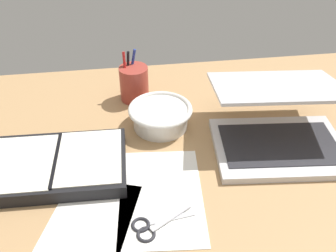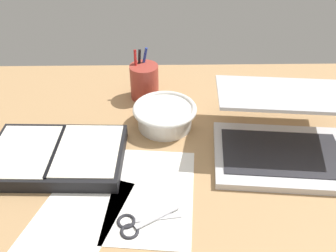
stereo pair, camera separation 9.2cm
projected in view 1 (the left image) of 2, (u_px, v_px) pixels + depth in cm
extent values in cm
cube|color=tan|center=(181.00, 162.00, 93.25)|extent=(140.00, 100.00, 2.00)
cube|color=silver|center=(279.00, 147.00, 94.88)|extent=(34.81, 26.39, 1.80)
cube|color=#232328|center=(280.00, 144.00, 94.26)|extent=(30.28, 19.50, 0.24)
cube|color=silver|center=(277.00, 86.00, 94.91)|extent=(34.79, 26.08, 5.44)
cube|color=silver|center=(278.00, 87.00, 94.60)|extent=(31.95, 23.45, 4.51)
cylinder|color=silver|center=(160.00, 118.00, 101.90)|extent=(14.77, 14.77, 5.55)
torus|color=silver|center=(160.00, 109.00, 100.23)|extent=(17.37, 17.37, 1.39)
cylinder|color=#9E382D|center=(134.00, 84.00, 111.60)|extent=(8.52, 8.52, 10.55)
cylinder|color=black|center=(128.00, 73.00, 111.23)|extent=(1.81, 1.72, 13.79)
cylinder|color=#233899|center=(131.00, 72.00, 111.64)|extent=(3.67, 1.51, 14.08)
cylinder|color=#B21E1E|center=(126.00, 76.00, 109.53)|extent=(1.02, 4.45, 13.92)
cube|color=black|center=(57.00, 166.00, 88.19)|extent=(32.90, 22.28, 3.45)
cube|color=silver|center=(22.00, 162.00, 86.40)|extent=(15.52, 19.70, 0.30)
cube|color=silver|center=(89.00, 157.00, 87.74)|extent=(15.52, 19.70, 0.30)
cube|color=black|center=(56.00, 159.00, 86.98)|extent=(1.44, 19.23, 0.30)
cube|color=#B7B7BC|center=(171.00, 217.00, 77.37)|extent=(9.35, 6.33, 0.30)
cube|color=#B7B7BC|center=(171.00, 218.00, 77.55)|extent=(10.29, 2.49, 0.30)
torus|color=#232328|center=(146.00, 235.00, 74.31)|extent=(3.90, 3.90, 0.70)
torus|color=#232328|center=(141.00, 225.00, 76.19)|extent=(3.90, 3.90, 0.70)
cube|color=white|center=(161.00, 195.00, 83.05)|extent=(20.85, 30.42, 0.16)
cube|color=white|center=(87.00, 227.00, 75.97)|extent=(24.06, 30.00, 0.16)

